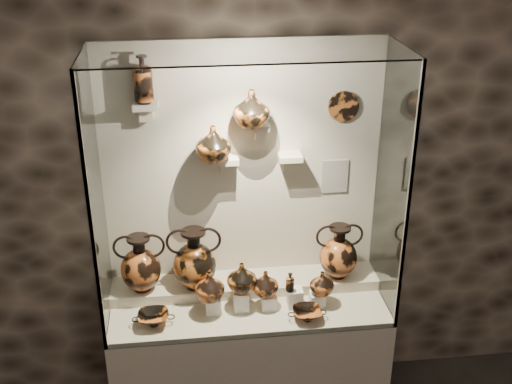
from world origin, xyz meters
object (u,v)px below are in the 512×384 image
at_px(jug_c, 265,283).
at_px(kylix_right, 307,313).
at_px(amphora_right, 339,251).
at_px(lekythos_tall, 143,77).
at_px(jug_a, 210,286).
at_px(jug_e, 322,283).
at_px(amphora_left, 140,263).
at_px(ovoid_vase_a, 213,144).
at_px(lekythos_small, 290,281).
at_px(jug_b, 242,277).
at_px(ovoid_vase_b, 251,109).
at_px(amphora_mid, 194,259).
at_px(kylix_left, 153,318).

xyz_separation_m(jug_c, kylix_right, (0.23, -0.15, -0.13)).
height_order(amphora_right, lekythos_tall, lekythos_tall).
bearing_deg(jug_a, jug_e, -2.17).
bearing_deg(amphora_left, ovoid_vase_a, -15.43).
height_order(lekythos_small, ovoid_vase_a, ovoid_vase_a).
relative_size(jug_e, kylix_right, 0.70).
bearing_deg(jug_b, amphora_left, 179.13).
xyz_separation_m(jug_a, jug_e, (0.68, 0.01, -0.04)).
distance_m(jug_c, lekythos_tall, 1.40).
relative_size(lekythos_tall, ovoid_vase_b, 1.36).
relative_size(amphora_right, lekythos_tall, 1.21).
height_order(amphora_left, ovoid_vase_a, ovoid_vase_a).
xyz_separation_m(jug_a, ovoid_vase_a, (0.06, 0.25, 0.80)).
relative_size(amphora_left, ovoid_vase_b, 1.70).
relative_size(lekythos_small, ovoid_vase_a, 0.66).
distance_m(amphora_right, jug_e, 0.27).
bearing_deg(jug_a, amphora_mid, 109.37).
relative_size(jug_a, kylix_right, 0.84).
bearing_deg(amphora_mid, jug_c, -26.62).
bearing_deg(amphora_left, kylix_left, -96.67).
height_order(lekythos_tall, ovoid_vase_a, lekythos_tall).
bearing_deg(jug_a, amphora_left, 150.35).
bearing_deg(jug_e, amphora_left, 145.49).
relative_size(amphora_right, ovoid_vase_b, 1.64).
xyz_separation_m(jug_c, ovoid_vase_b, (-0.06, 0.23, 1.02)).
height_order(lekythos_tall, ovoid_vase_b, lekythos_tall).
relative_size(amphora_left, kylix_left, 1.57).
bearing_deg(lekythos_small, jug_a, 167.70).
distance_m(amphora_left, amphora_mid, 0.33).
height_order(amphora_left, jug_b, amphora_left).
bearing_deg(amphora_mid, amphora_right, -2.90).
height_order(jug_c, ovoid_vase_b, ovoid_vase_b).
height_order(amphora_right, lekythos_small, amphora_right).
bearing_deg(kylix_left, ovoid_vase_a, 16.38).
relative_size(jug_e, ovoid_vase_a, 0.72).
distance_m(jug_e, lekythos_small, 0.20).
height_order(jug_b, ovoid_vase_b, ovoid_vase_b).
relative_size(jug_c, lekythos_tall, 0.55).
distance_m(jug_c, kylix_right, 0.30).
bearing_deg(lekythos_tall, kylix_right, -30.20).
relative_size(amphora_right, jug_c, 2.18).
distance_m(jug_a, jug_e, 0.68).
bearing_deg(jug_a, amphora_right, 11.46).
relative_size(amphora_right, jug_a, 1.92).
relative_size(kylix_right, ovoid_vase_a, 1.03).
bearing_deg(lekythos_small, jug_b, 162.13).
bearing_deg(lekythos_tall, ovoid_vase_a, -10.94).
height_order(kylix_right, lekythos_tall, lekythos_tall).
bearing_deg(ovoid_vase_b, lekythos_small, -31.35).
height_order(amphora_left, jug_c, amphora_left).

